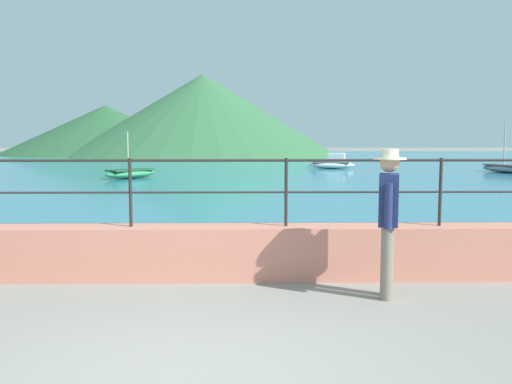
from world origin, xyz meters
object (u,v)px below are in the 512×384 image
boat_0 (130,173)px  boat_2 (505,168)px  person_walking (388,215)px  boat_1 (332,163)px

boat_0 → boat_2: boat_2 is taller
person_walking → boat_2: size_ratio=0.71×
boat_0 → boat_2: (16.24, 2.79, 0.00)m
boat_0 → person_walking: bearing=-69.2°
boat_0 → boat_1: (8.87, 5.66, 0.07)m
boat_1 → boat_2: 7.91m
person_walking → boat_2: boat_2 is taller
boat_0 → boat_2: size_ratio=0.94×
boat_1 → boat_0: bearing=-147.5°
person_walking → boat_0: 17.56m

